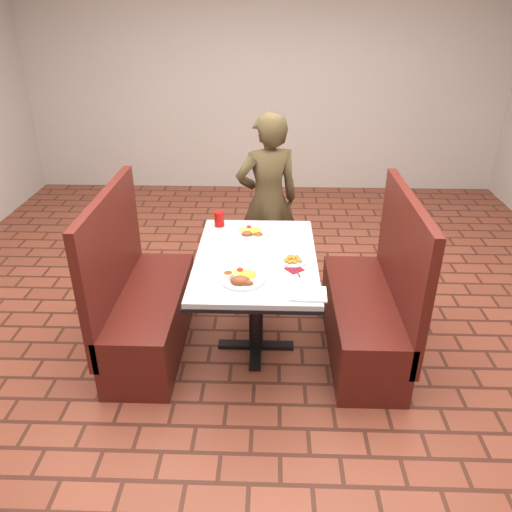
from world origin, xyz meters
The scene contains 15 objects.
room centered at (0.00, 0.00, 1.91)m, with size 7.00×7.04×2.82m.
dining_table centered at (0.00, 0.00, 0.65)m, with size 0.81×1.21×0.75m.
booth_bench_left centered at (-0.80, 0.00, 0.33)m, with size 0.47×1.20×1.17m.
booth_bench_right centered at (0.80, 0.00, 0.33)m, with size 0.47×1.20×1.17m.
diner_person centered at (0.06, 1.01, 0.75)m, with size 0.55×0.36×1.49m, color brown.
near_dinner_plate centered at (-0.08, -0.33, 0.78)m, with size 0.27×0.27×0.08m.
far_dinner_plate centered at (-0.05, 0.35, 0.77)m, with size 0.25×0.25×0.06m.
plantain_plate centered at (0.24, -0.07, 0.76)m, with size 0.18×0.18×0.03m.
maroon_napkin centered at (0.25, -0.18, 0.75)m, with size 0.10×0.10×0.00m, color maroon.
spoon_utensil centered at (0.26, -0.23, 0.75)m, with size 0.01×0.12×0.00m, color silver.
red_tumbler centered at (-0.29, 0.49, 0.81)m, with size 0.07×0.07×0.11m, color #B00E0B.
paper_napkin centered at (0.31, -0.48, 0.76)m, with size 0.22×0.16×0.01m, color silver.
knife_utensil centered at (-0.12, -0.31, 0.76)m, with size 0.01×0.16×0.00m, color silver.
fork_utensil centered at (-0.08, -0.39, 0.76)m, with size 0.01×0.13×0.00m, color silver.
lettuce_shreds centered at (0.04, 0.06, 0.75)m, with size 0.28×0.32×0.00m, color #8ECD52, non-canonical shape.
Camera 1 is at (0.10, -2.94, 2.27)m, focal length 35.00 mm.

